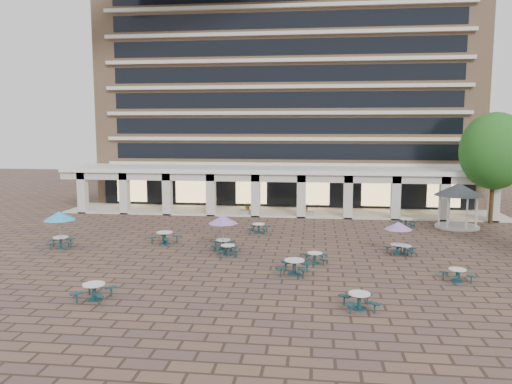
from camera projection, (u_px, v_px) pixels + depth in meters
ground at (265, 249)px, 34.05m from camera, size 120.00×120.00×0.00m
apartment_building at (287, 89)px, 57.49m from camera, size 40.00×15.50×25.20m
retail_arcade at (280, 182)px, 48.23m from camera, size 42.00×6.60×4.40m
picnic_table_0 at (94, 290)px, 24.00m from camera, size 1.89×1.89×0.80m
picnic_table_1 at (294, 266)px, 28.13m from camera, size 2.13×2.13×0.86m
picnic_table_2 at (359, 299)px, 22.80m from camera, size 1.91×1.91×0.76m
picnic_table_3 at (315, 257)px, 30.41m from camera, size 1.60×1.60×0.68m
picnic_table_4 at (60, 217)px, 34.12m from camera, size 2.19×2.19×2.53m
picnic_table_6 at (223, 221)px, 33.52m from camera, size 2.06×2.06×2.38m
picnic_table_7 at (457, 274)px, 26.89m from camera, size 1.86×1.86×0.69m
picnic_table_8 at (165, 237)px, 35.60m from camera, size 2.30×2.30×0.86m
picnic_table_9 at (228, 249)px, 32.37m from camera, size 1.77×1.77×0.69m
picnic_table_10 at (404, 249)px, 32.43m from camera, size 1.70×1.70×0.66m
picnic_table_11 at (398, 227)px, 32.47m from camera, size 1.86×1.86×2.14m
picnic_table_12 at (259, 227)px, 39.20m from camera, size 1.79×1.79×0.75m
picnic_table_13 at (406, 222)px, 41.16m from camera, size 2.20×2.20×0.81m
gazebo at (459, 195)px, 41.01m from camera, size 3.94×3.94×3.67m
tree_east_c at (495, 151)px, 42.44m from camera, size 5.74×5.74×9.56m
planter_left at (248, 210)px, 47.03m from camera, size 1.50×0.75×1.26m
planter_right at (306, 211)px, 46.38m from camera, size 1.50×0.75×1.28m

